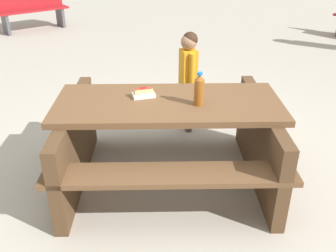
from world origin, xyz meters
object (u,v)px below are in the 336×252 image
object	(u,v)px
picnic_table	(168,135)
child_in_coat	(188,70)
hotdog_tray	(143,93)
soda_bottle	(199,90)
park_bench_far	(31,9)

from	to	relation	value
picnic_table	child_in_coat	size ratio (longest dim) A/B	1.75
picnic_table	hotdog_tray	xyz separation A→B (m)	(0.19, -0.10, 0.34)
soda_bottle	child_in_coat	world-z (taller)	child_in_coat
soda_bottle	child_in_coat	bearing A→B (deg)	-92.64
picnic_table	park_bench_far	distance (m)	6.31
picnic_table	soda_bottle	bearing A→B (deg)	159.76
park_bench_far	child_in_coat	bearing A→B (deg)	119.88
picnic_table	hotdog_tray	bearing A→B (deg)	-27.92
soda_bottle	child_in_coat	xyz separation A→B (m)	(-0.05, -1.00, -0.19)
picnic_table	soda_bottle	size ratio (longest dim) A/B	7.11
soda_bottle	hotdog_tray	distance (m)	0.47
child_in_coat	park_bench_far	xyz separation A→B (m)	(2.80, -4.87, -0.24)
picnic_table	park_bench_far	world-z (taller)	park_bench_far
child_in_coat	park_bench_far	world-z (taller)	child_in_coat
soda_bottle	park_bench_far	distance (m)	6.50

